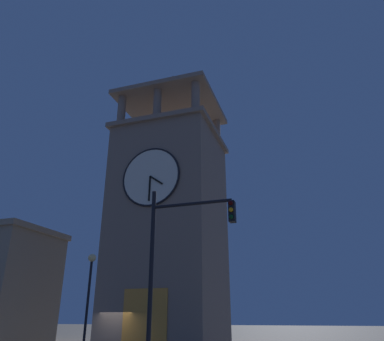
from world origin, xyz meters
TOP-DOWN VIEW (x-y plane):
  - clocktower at (-2.18, -5.08)m, footprint 8.58×8.59m
  - traffic_signal_mid at (-8.73, 10.50)m, footprint 3.19×0.41m
  - street_lamp at (-1.24, 4.27)m, footprint 0.44×0.44m

SIDE VIEW (x-z plane):
  - street_lamp at x=-1.24m, z-range 1.06..6.60m
  - traffic_signal_mid at x=-8.73m, z-range 0.93..7.56m
  - clocktower at x=-2.18m, z-range -2.94..21.17m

